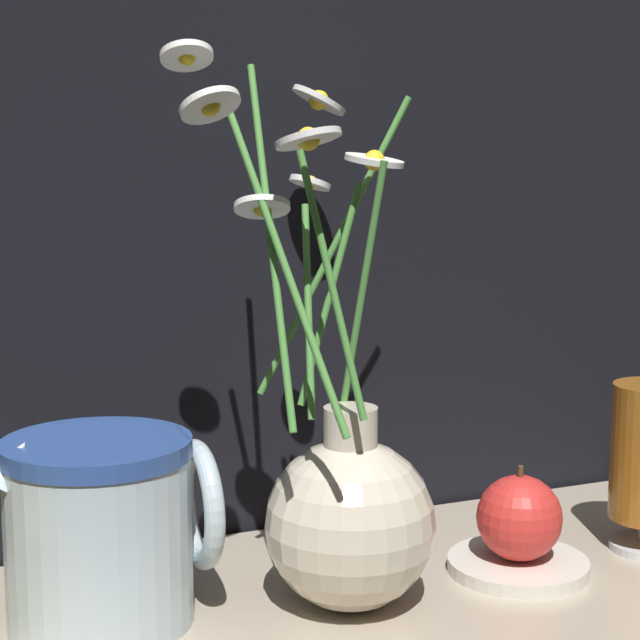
{
  "coord_description": "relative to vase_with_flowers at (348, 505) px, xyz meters",
  "views": [
    {
      "loc": [
        -0.26,
        -0.65,
        0.32
      ],
      "look_at": [
        0.01,
        0.0,
        0.21
      ],
      "focal_mm": 60.0,
      "sensor_mm": 36.0,
      "label": 1
    }
  ],
  "objects": [
    {
      "name": "saucer_plate",
      "position": [
        0.14,
        0.0,
        -0.07
      ],
      "size": [
        0.11,
        0.11,
        0.01
      ],
      "color": "silver",
      "rests_on": "shelf"
    },
    {
      "name": "ground_plane",
      "position": [
        -0.03,
        0.01,
        -0.08
      ],
      "size": [
        6.0,
        6.0,
        0.0
      ],
      "primitive_type": "plane",
      "color": "black"
    },
    {
      "name": "orange_fruit",
      "position": [
        0.14,
        0.0,
        -0.03
      ],
      "size": [
        0.06,
        0.06,
        0.07
      ],
      "color": "red",
      "rests_on": "saucer_plate"
    },
    {
      "name": "shelf",
      "position": [
        -0.03,
        0.01,
        -0.08
      ],
      "size": [
        0.75,
        0.32,
        0.01
      ],
      "color": "tan",
      "rests_on": "ground_plane"
    },
    {
      "name": "vase_with_flowers",
      "position": [
        0.0,
        0.0,
        0.0
      ],
      "size": [
        0.2,
        0.21,
        0.38
      ],
      "color": "beige",
      "rests_on": "shelf"
    },
    {
      "name": "ceramic_pitcher",
      "position": [
        -0.16,
        0.04,
        -0.0
      ],
      "size": [
        0.15,
        0.13,
        0.14
      ],
      "color": "silver",
      "rests_on": "shelf"
    }
  ]
}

